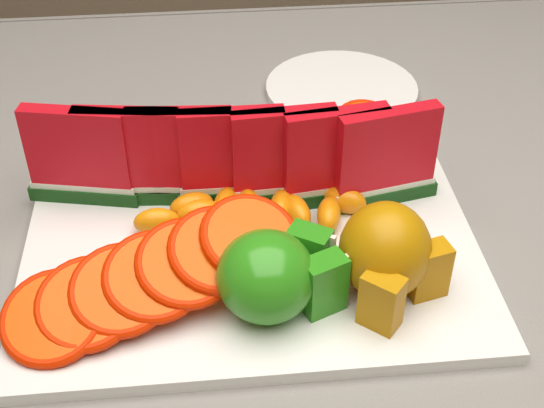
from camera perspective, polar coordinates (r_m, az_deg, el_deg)
name	(u,v)px	position (r m, az deg, el deg)	size (l,w,h in m)	color
table	(256,327)	(0.76, -1.21, -9.24)	(1.40, 0.90, 0.75)	#433117
tablecloth	(255,281)	(0.71, -1.28, -5.85)	(1.53, 1.03, 0.20)	gray
platter	(251,247)	(0.68, -1.57, -3.23)	(0.40, 0.30, 0.01)	silver
apple_cluster	(275,275)	(0.60, 0.23, -5.39)	(0.11, 0.09, 0.07)	#218613
pear_cluster	(387,255)	(0.61, 8.68, -3.80)	(0.10, 0.11, 0.08)	#B7780D
side_plate	(341,89)	(0.91, 5.25, 8.61)	(0.21, 0.21, 0.01)	silver
watermelon_row	(232,159)	(0.69, -3.00, 3.42)	(0.39, 0.07, 0.10)	#0F3E19
orange_fan_front	(154,276)	(0.61, -8.86, -5.38)	(0.26, 0.15, 0.06)	#E74300
orange_fan_back	(251,138)	(0.77, -1.58, 4.97)	(0.32, 0.10, 0.04)	#E74300
tangerine_segments	(253,209)	(0.69, -1.44, -0.39)	(0.22, 0.07, 0.03)	orange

